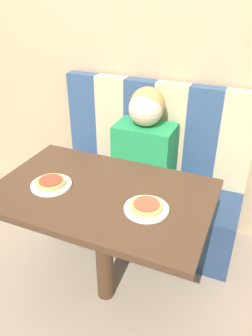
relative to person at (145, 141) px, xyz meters
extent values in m
plane|color=gray|center=(0.00, -0.63, -0.76)|extent=(12.00, 12.00, 0.00)
cube|color=tan|center=(0.00, 0.30, 0.54)|extent=(7.00, 0.05, 2.60)
cube|color=navy|center=(0.00, 0.00, -0.55)|extent=(1.33, 0.50, 0.42)
cube|color=navy|center=(-0.55, 0.20, 0.00)|extent=(0.22, 0.09, 0.68)
cube|color=tan|center=(-0.33, 0.20, 0.00)|extent=(0.22, 0.09, 0.68)
cube|color=navy|center=(-0.11, 0.20, 0.00)|extent=(0.22, 0.09, 0.68)
cube|color=tan|center=(0.11, 0.20, 0.00)|extent=(0.22, 0.09, 0.68)
cube|color=navy|center=(0.33, 0.20, 0.00)|extent=(0.22, 0.09, 0.68)
cube|color=tan|center=(0.55, 0.20, 0.00)|extent=(0.22, 0.09, 0.68)
cube|color=#422B1C|center=(0.00, -0.63, -0.02)|extent=(1.10, 0.70, 0.03)
cylinder|color=#422B1C|center=(0.00, -0.63, -0.40)|extent=(0.10, 0.10, 0.72)
cube|color=#1E8447|center=(0.00, 0.00, -0.11)|extent=(0.38, 0.25, 0.45)
sphere|color=beige|center=(0.00, 0.00, 0.22)|extent=(0.22, 0.22, 0.22)
sphere|color=#AD8447|center=(0.00, 0.02, 0.24)|extent=(0.22, 0.22, 0.22)
cylinder|color=white|center=(-0.26, -0.69, 0.00)|extent=(0.21, 0.21, 0.01)
cylinder|color=white|center=(0.26, -0.69, 0.00)|extent=(0.21, 0.21, 0.01)
cylinder|color=tan|center=(-0.26, -0.69, 0.02)|extent=(0.15, 0.15, 0.02)
cylinder|color=#B73823|center=(-0.26, -0.69, 0.03)|extent=(0.12, 0.12, 0.01)
cylinder|color=tan|center=(0.26, -0.69, 0.02)|extent=(0.15, 0.15, 0.02)
cylinder|color=#AD472D|center=(0.26, -0.69, 0.03)|extent=(0.12, 0.12, 0.01)
camera|label=1|loc=(0.65, -1.84, 0.91)|focal=35.00mm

